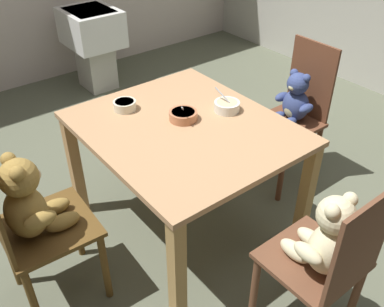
% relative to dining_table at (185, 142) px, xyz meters
% --- Properties ---
extents(ground_plane, '(5.20, 5.20, 0.04)m').
position_rel_dining_table_xyz_m(ground_plane, '(0.00, 0.00, -0.63)').
color(ground_plane, '#595E4A').
extents(dining_table, '(1.11, 0.95, 0.71)m').
position_rel_dining_table_xyz_m(dining_table, '(0.00, 0.00, 0.00)').
color(dining_table, tan).
rests_on(dining_table, ground_plane).
extents(teddy_chair_near_front, '(0.42, 0.43, 0.95)m').
position_rel_dining_table_xyz_m(teddy_chair_near_front, '(-0.01, -0.85, -0.02)').
color(teddy_chair_near_front, brown).
rests_on(teddy_chair_near_front, ground_plane).
extents(teddy_chair_near_right, '(0.38, 0.38, 0.90)m').
position_rel_dining_table_xyz_m(teddy_chair_near_right, '(0.92, 0.02, -0.04)').
color(teddy_chair_near_right, brown).
rests_on(teddy_chair_near_right, ground_plane).
extents(teddy_chair_far_center, '(0.36, 0.40, 0.95)m').
position_rel_dining_table_xyz_m(teddy_chair_far_center, '(0.04, 0.85, -0.06)').
color(teddy_chair_far_center, brown).
rests_on(teddy_chair_far_center, ground_plane).
extents(porridge_bowl_cream_near_left, '(0.13, 0.13, 0.05)m').
position_rel_dining_table_xyz_m(porridge_bowl_cream_near_left, '(-0.34, -0.15, 0.13)').
color(porridge_bowl_cream_near_left, beige).
rests_on(porridge_bowl_cream_near_left, dining_table).
extents(porridge_bowl_terracotta_center, '(0.15, 0.15, 0.12)m').
position_rel_dining_table_xyz_m(porridge_bowl_terracotta_center, '(-0.05, 0.03, 0.13)').
color(porridge_bowl_terracotta_center, '#BC744E').
rests_on(porridge_bowl_terracotta_center, dining_table).
extents(porridge_bowl_white_far_center, '(0.15, 0.14, 0.12)m').
position_rel_dining_table_xyz_m(porridge_bowl_white_far_center, '(0.02, 0.28, 0.13)').
color(porridge_bowl_white_far_center, silver).
rests_on(porridge_bowl_white_far_center, dining_table).
extents(sink_basin, '(0.53, 0.45, 0.74)m').
position_rel_dining_table_xyz_m(sink_basin, '(-2.05, 0.49, -0.12)').
color(sink_basin, '#B7B2A8').
rests_on(sink_basin, ground_plane).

